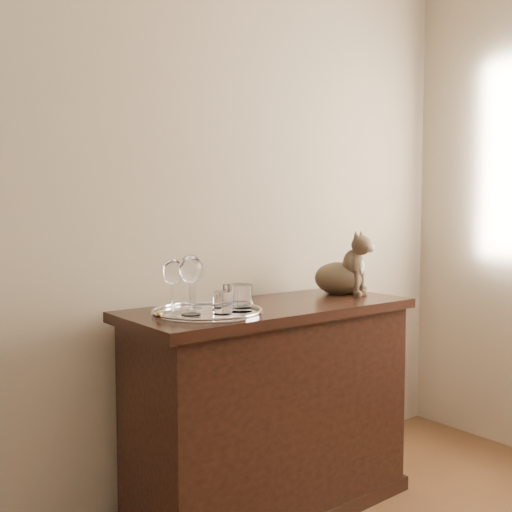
{
  "coord_description": "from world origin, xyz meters",
  "views": [
    {
      "loc": [
        -0.84,
        0.2,
        1.2
      ],
      "look_at": [
        0.53,
        1.95,
        1.05
      ],
      "focal_mm": 40.0,
      "sensor_mm": 36.0,
      "label": 1
    }
  ],
  "objects_px": {
    "tray": "(207,313)",
    "tumbler_c": "(233,296)",
    "wine_glass_a": "(172,286)",
    "tumbler_b": "(222,303)",
    "wine_glass_b": "(194,283)",
    "cat": "(338,262)",
    "tumbler_a": "(240,298)",
    "sideboard": "(271,408)",
    "wine_glass_c": "(191,285)"
  },
  "relations": [
    {
      "from": "wine_glass_b",
      "to": "wine_glass_c",
      "type": "bearing_deg",
      "value": -126.63
    },
    {
      "from": "wine_glass_a",
      "to": "tumbler_c",
      "type": "relative_size",
      "value": 2.28
    },
    {
      "from": "sideboard",
      "to": "wine_glass_a",
      "type": "height_order",
      "value": "wine_glass_a"
    },
    {
      "from": "sideboard",
      "to": "tumbler_b",
      "type": "bearing_deg",
      "value": -161.6
    },
    {
      "from": "wine_glass_a",
      "to": "sideboard",
      "type": "bearing_deg",
      "value": -2.0
    },
    {
      "from": "sideboard",
      "to": "cat",
      "type": "xyz_separation_m",
      "value": [
        0.44,
        0.05,
        0.57
      ]
    },
    {
      "from": "sideboard",
      "to": "wine_glass_a",
      "type": "distance_m",
      "value": 0.69
    },
    {
      "from": "sideboard",
      "to": "tumbler_c",
      "type": "bearing_deg",
      "value": 179.69
    },
    {
      "from": "tumbler_c",
      "to": "wine_glass_b",
      "type": "bearing_deg",
      "value": 155.24
    },
    {
      "from": "sideboard",
      "to": "tumbler_a",
      "type": "relative_size",
      "value": 11.98
    },
    {
      "from": "tumbler_a",
      "to": "cat",
      "type": "distance_m",
      "value": 0.68
    },
    {
      "from": "tumbler_b",
      "to": "tumbler_c",
      "type": "distance_m",
      "value": 0.16
    },
    {
      "from": "wine_glass_b",
      "to": "tumbler_b",
      "type": "relative_size",
      "value": 2.38
    },
    {
      "from": "sideboard",
      "to": "tumbler_a",
      "type": "bearing_deg",
      "value": -157.21
    },
    {
      "from": "wine_glass_b",
      "to": "tumbler_a",
      "type": "bearing_deg",
      "value": -58.4
    },
    {
      "from": "tumbler_c",
      "to": "wine_glass_c",
      "type": "bearing_deg",
      "value": -165.78
    },
    {
      "from": "wine_glass_c",
      "to": "wine_glass_a",
      "type": "bearing_deg",
      "value": 115.74
    },
    {
      "from": "wine_glass_a",
      "to": "wine_glass_c",
      "type": "bearing_deg",
      "value": -64.26
    },
    {
      "from": "sideboard",
      "to": "tumbler_c",
      "type": "distance_m",
      "value": 0.51
    },
    {
      "from": "tumbler_b",
      "to": "tumbler_a",
      "type": "bearing_deg",
      "value": 5.4
    },
    {
      "from": "wine_glass_b",
      "to": "tumbler_c",
      "type": "distance_m",
      "value": 0.15
    },
    {
      "from": "wine_glass_a",
      "to": "tumbler_c",
      "type": "xyz_separation_m",
      "value": [
        0.25,
        -0.01,
        -0.06
      ]
    },
    {
      "from": "wine_glass_a",
      "to": "tumbler_b",
      "type": "relative_size",
      "value": 2.47
    },
    {
      "from": "sideboard",
      "to": "wine_glass_b",
      "type": "height_order",
      "value": "wine_glass_b"
    },
    {
      "from": "tray",
      "to": "cat",
      "type": "distance_m",
      "value": 0.78
    },
    {
      "from": "tray",
      "to": "tumbler_a",
      "type": "height_order",
      "value": "tumbler_a"
    },
    {
      "from": "wine_glass_a",
      "to": "tumbler_b",
      "type": "xyz_separation_m",
      "value": [
        0.13,
        -0.12,
        -0.06
      ]
    },
    {
      "from": "wine_glass_b",
      "to": "wine_glass_c",
      "type": "relative_size",
      "value": 0.89
    },
    {
      "from": "sideboard",
      "to": "tumbler_c",
      "type": "xyz_separation_m",
      "value": [
        -0.19,
        0.0,
        0.48
      ]
    },
    {
      "from": "sideboard",
      "to": "wine_glass_a",
      "type": "relative_size",
      "value": 6.11
    },
    {
      "from": "sideboard",
      "to": "cat",
      "type": "relative_size",
      "value": 4.13
    },
    {
      "from": "tray",
      "to": "sideboard",
      "type": "bearing_deg",
      "value": 5.32
    },
    {
      "from": "sideboard",
      "to": "wine_glass_c",
      "type": "height_order",
      "value": "wine_glass_c"
    },
    {
      "from": "tumbler_b",
      "to": "tumbler_c",
      "type": "bearing_deg",
      "value": 40.87
    },
    {
      "from": "tray",
      "to": "tumbler_c",
      "type": "xyz_separation_m",
      "value": [
        0.14,
        0.03,
        0.05
      ]
    },
    {
      "from": "tumbler_c",
      "to": "tray",
      "type": "bearing_deg",
      "value": -167.09
    },
    {
      "from": "tray",
      "to": "wine_glass_b",
      "type": "relative_size",
      "value": 2.11
    },
    {
      "from": "tumbler_a",
      "to": "wine_glass_c",
      "type": "bearing_deg",
      "value": 167.81
    },
    {
      "from": "tumbler_c",
      "to": "cat",
      "type": "distance_m",
      "value": 0.63
    },
    {
      "from": "wine_glass_a",
      "to": "tumbler_a",
      "type": "relative_size",
      "value": 1.96
    },
    {
      "from": "wine_glass_b",
      "to": "wine_glass_a",
      "type": "bearing_deg",
      "value": -158.77
    },
    {
      "from": "sideboard",
      "to": "tumbler_a",
      "type": "xyz_separation_m",
      "value": [
        -0.22,
        -0.09,
        0.48
      ]
    },
    {
      "from": "tray",
      "to": "wine_glass_c",
      "type": "height_order",
      "value": "wine_glass_c"
    },
    {
      "from": "wine_glass_c",
      "to": "tumbler_a",
      "type": "bearing_deg",
      "value": -12.19
    },
    {
      "from": "wine_glass_a",
      "to": "tray",
      "type": "bearing_deg",
      "value": -21.16
    },
    {
      "from": "wine_glass_b",
      "to": "tumbler_c",
      "type": "relative_size",
      "value": 2.2
    },
    {
      "from": "wine_glass_a",
      "to": "wine_glass_b",
      "type": "xyz_separation_m",
      "value": [
        0.12,
        0.05,
        -0.0
      ]
    },
    {
      "from": "wine_glass_b",
      "to": "cat",
      "type": "bearing_deg",
      "value": -0.92
    },
    {
      "from": "tray",
      "to": "tumbler_b",
      "type": "relative_size",
      "value": 5.03
    },
    {
      "from": "tumbler_a",
      "to": "wine_glass_a",
      "type": "bearing_deg",
      "value": 153.2
    }
  ]
}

